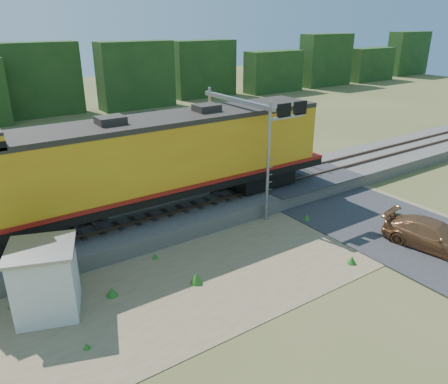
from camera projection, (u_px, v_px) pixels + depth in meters
ground at (274, 256)px, 20.37m from camera, size 140.00×140.00×0.00m
ballast at (206, 205)px, 24.81m from camera, size 70.00×5.00×0.80m
rails at (205, 198)px, 24.63m from camera, size 70.00×1.54×0.16m
dirt_shoulder at (233, 264)px, 19.70m from camera, size 26.00×8.00×0.03m
road at (360, 213)px, 24.57m from camera, size 7.00×66.00×0.86m
tree_line_north at (52, 88)px, 48.33m from camera, size 130.00×3.00×6.50m
weed_clumps at (210, 278)px, 18.61m from camera, size 15.00×6.20×0.56m
locomotive at (149, 161)px, 21.89m from camera, size 20.93×3.19×5.40m
shed at (46, 280)px, 15.99m from camera, size 2.99×2.99×2.77m
signal_gantry at (249, 124)px, 23.92m from camera, size 2.58×6.20×6.51m
car at (434, 236)px, 20.74m from camera, size 2.77×5.00×1.37m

